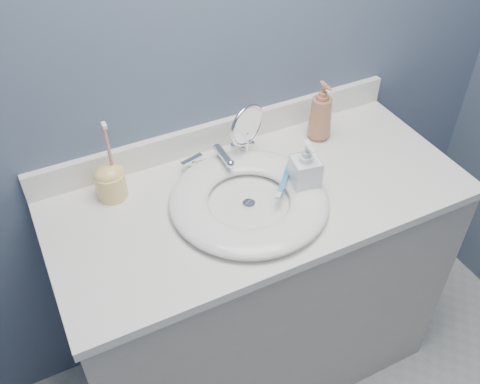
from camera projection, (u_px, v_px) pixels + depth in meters
back_wall at (217, 52)px, 1.52m from camera, size 2.20×0.02×2.40m
vanity_cabinet at (256, 291)px, 1.85m from camera, size 1.20×0.55×0.85m
countertop at (259, 197)px, 1.56m from camera, size 1.22×0.57×0.03m
backsplash at (221, 133)px, 1.69m from camera, size 1.22×0.02×0.09m
basin at (249, 200)px, 1.50m from camera, size 0.45×0.45×0.04m
drain at (249, 204)px, 1.51m from camera, size 0.04×0.04×0.01m
faucet at (220, 159)px, 1.62m from camera, size 0.25×0.13×0.07m
makeup_mirror at (247, 132)px, 1.59m from camera, size 0.13×0.08×0.20m
soap_bottle_amber at (321, 111)px, 1.69m from camera, size 0.08×0.08×0.20m
soap_bottle_clear at (306, 168)px, 1.50m from camera, size 0.09×0.09×0.17m
toothbrush_holder at (110, 180)px, 1.50m from camera, size 0.09×0.09×0.25m
toothbrush_lying at (284, 180)px, 1.52m from camera, size 0.13×0.14×0.02m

